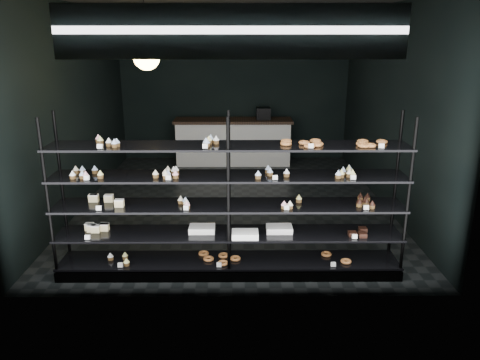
# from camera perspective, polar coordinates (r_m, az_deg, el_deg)

# --- Properties ---
(room) EXTENTS (5.01, 6.01, 3.20)m
(room) POSITION_cam_1_polar(r_m,az_deg,el_deg) (7.56, -0.80, 8.78)
(room) COLOR black
(room) RESTS_ON ground
(display_shelf) EXTENTS (4.00, 0.50, 1.91)m
(display_shelf) POSITION_cam_1_polar(r_m,az_deg,el_deg) (5.45, -1.66, -5.30)
(display_shelf) COLOR black
(display_shelf) RESTS_ON room
(signage) EXTENTS (3.30, 0.05, 0.50)m
(signage) POSITION_cam_1_polar(r_m,az_deg,el_deg) (4.55, -1.12, 17.64)
(signage) COLOR #0D0B38
(signage) RESTS_ON room
(pendant_lamp) EXTENTS (0.35, 0.35, 0.90)m
(pendant_lamp) POSITION_cam_1_polar(r_m,az_deg,el_deg) (6.35, -11.33, 14.53)
(pendant_lamp) COLOR black
(pendant_lamp) RESTS_ON room
(service_counter) EXTENTS (2.53, 0.65, 1.23)m
(service_counter) POSITION_cam_1_polar(r_m,az_deg,el_deg) (10.22, -0.78, 4.78)
(service_counter) COLOR beige
(service_counter) RESTS_ON room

